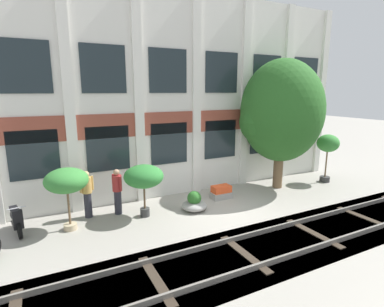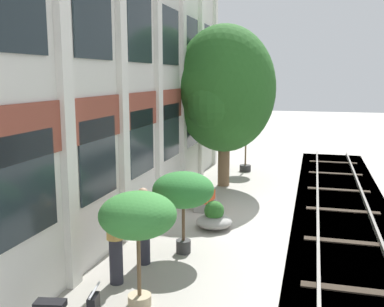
{
  "view_description": "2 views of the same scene",
  "coord_description": "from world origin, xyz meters",
  "views": [
    {
      "loc": [
        -5.9,
        -8.77,
        4.4
      ],
      "look_at": [
        -0.58,
        1.76,
        1.91
      ],
      "focal_mm": 28.0,
      "sensor_mm": 36.0,
      "label": 1
    },
    {
      "loc": [
        -12.17,
        -1.81,
        3.97
      ],
      "look_at": [
        1.4,
        1.89,
        1.53
      ],
      "focal_mm": 42.0,
      "sensor_mm": 36.0,
      "label": 2
    }
  ],
  "objects": [
    {
      "name": "potted_plant_terracotta_small",
      "position": [
        6.3,
        0.89,
        1.81
      ],
      "size": [
        1.03,
        1.03,
        2.34
      ],
      "color": "#333333",
      "rests_on": "ground"
    },
    {
      "name": "potted_plant_tall_urn",
      "position": [
        -2.88,
        0.92,
        1.45
      ],
      "size": [
        1.38,
        1.38,
        1.87
      ],
      "color": "#333333",
      "rests_on": "ground"
    },
    {
      "name": "potted_plant_square_trough",
      "position": [
        0.51,
        1.23,
        0.26
      ],
      "size": [
        0.86,
        0.5,
        0.54
      ],
      "color": "gray",
      "rests_on": "ground"
    },
    {
      "name": "resident_watching_tracks",
      "position": [
        -3.68,
        1.56,
        0.9
      ],
      "size": [
        0.34,
        0.5,
        1.67
      ],
      "rotation": [
        0.0,
        0.0,
        -2.77
      ],
      "color": "#282833",
      "rests_on": "ground"
    },
    {
      "name": "broadleaf_tree",
      "position": [
        3.61,
        1.29,
        3.41
      ],
      "size": [
        3.79,
        3.61,
        5.76
      ],
      "color": "brown",
      "rests_on": "ground"
    },
    {
      "name": "ground_plane",
      "position": [
        0.0,
        0.0,
        0.0
      ],
      "size": [
        80.0,
        80.0,
        0.0
      ],
      "primitive_type": "plane",
      "color": "#9E998E"
    },
    {
      "name": "resident_by_doorway",
      "position": [
        -4.69,
        1.74,
        0.9
      ],
      "size": [
        0.5,
        0.34,
        1.68
      ],
      "rotation": [
        0.0,
        0.0,
        -1.17
      ],
      "color": "#282833",
      "rests_on": "ground"
    },
    {
      "name": "apartment_facade",
      "position": [
        0.0,
        2.78,
        4.13
      ],
      "size": [
        15.28,
        0.64,
        8.3
      ],
      "color": "silver",
      "rests_on": "ground"
    },
    {
      "name": "potted_plant_low_pan",
      "position": [
        -5.36,
        1.0,
        1.61
      ],
      "size": [
        1.33,
        1.33,
        2.04
      ],
      "color": "tan",
      "rests_on": "ground"
    },
    {
      "name": "rail_tracks",
      "position": [
        0.0,
        -2.76,
        -0.13
      ],
      "size": [
        22.92,
        2.8,
        0.43
      ],
      "color": "#4C473F",
      "rests_on": "ground"
    },
    {
      "name": "scooter_second_parked",
      "position": [
        -6.88,
        1.54,
        0.44
      ],
      "size": [
        0.56,
        1.37,
        0.98
      ],
      "rotation": [
        0.0,
        0.0,
        4.91
      ],
      "color": "black",
      "rests_on": "ground"
    },
    {
      "name": "potted_plant_wide_bowl",
      "position": [
        -1.06,
        0.61,
        0.27
      ],
      "size": [
        0.95,
        0.95,
        0.74
      ],
      "color": "gray",
      "rests_on": "ground"
    }
  ]
}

